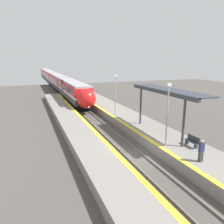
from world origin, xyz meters
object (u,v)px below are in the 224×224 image
railway_signal (63,90)px  lamppost_near (167,111)px  train (54,79)px  person_waiting (201,151)px  lamppost_mid (115,92)px  platform_bench (192,141)px

railway_signal → lamppost_near: 25.56m
train → person_waiting: train is taller
train → railway_signal: size_ratio=18.37×
person_waiting → lamppost_near: 3.97m
train → lamppost_near: lamppost_near is taller
lamppost_near → lamppost_mid: 11.03m
person_waiting → railway_signal: (-5.04, 28.42, 0.99)m
train → platform_bench: size_ratio=58.25×
train → lamppost_mid: bearing=-86.9°
person_waiting → lamppost_near: bearing=100.7°
train → lamppost_mid: 44.70m
train → platform_bench: (4.38, -56.48, -0.93)m
platform_bench → lamppost_mid: lamppost_mid is taller
platform_bench → person_waiting: size_ratio=0.88×
railway_signal → platform_bench: bearing=-76.1°
railway_signal → train: bearing=86.2°
platform_bench → lamppost_near: bearing=157.2°
train → railway_signal: railway_signal is taller
train → lamppost_near: 55.71m
platform_bench → lamppost_mid: (-1.99, 11.87, 2.51)m
lamppost_mid → platform_bench: bearing=-80.5°
platform_bench → person_waiting: (-1.37, -2.44, 0.36)m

